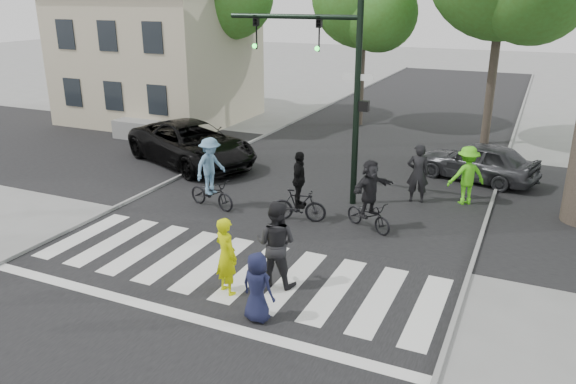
% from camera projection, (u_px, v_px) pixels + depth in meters
% --- Properties ---
extents(ground, '(120.00, 120.00, 0.00)m').
position_uv_depth(ground, '(210.00, 287.00, 12.17)').
color(ground, gray).
rests_on(ground, ground).
extents(road_stem, '(10.00, 70.00, 0.01)m').
position_uv_depth(road_stem, '(301.00, 211.00, 16.46)').
color(road_stem, black).
rests_on(road_stem, ground).
extents(road_cross, '(70.00, 10.00, 0.01)m').
position_uv_depth(road_cross, '(336.00, 181.00, 19.03)').
color(road_cross, black).
rests_on(road_cross, ground).
extents(curb_left, '(0.10, 70.00, 0.10)m').
position_uv_depth(curb_left, '(160.00, 186.00, 18.42)').
color(curb_left, gray).
rests_on(curb_left, ground).
extents(curb_right, '(0.10, 70.00, 0.10)m').
position_uv_depth(curb_right, '(480.00, 238.00, 14.47)').
color(curb_right, gray).
rests_on(curb_right, ground).
extents(crosswalk, '(10.00, 3.85, 0.01)m').
position_uv_depth(crosswalk, '(225.00, 274.00, 12.74)').
color(crosswalk, silver).
rests_on(crosswalk, ground).
extents(traffic_signal, '(4.45, 0.29, 6.00)m').
position_uv_depth(traffic_signal, '(330.00, 72.00, 16.05)').
color(traffic_signal, black).
rests_on(traffic_signal, ground).
extents(house, '(8.40, 8.10, 8.82)m').
position_uv_depth(house, '(158.00, 42.00, 27.39)').
color(house, beige).
rests_on(house, ground).
extents(pedestrian_woman, '(0.73, 0.63, 1.70)m').
position_uv_depth(pedestrian_woman, '(226.00, 256.00, 11.69)').
color(pedestrian_woman, '#C7D505').
rests_on(pedestrian_woman, ground).
extents(pedestrian_child, '(0.76, 0.55, 1.42)m').
position_uv_depth(pedestrian_child, '(257.00, 287.00, 10.72)').
color(pedestrian_child, '#171A36').
rests_on(pedestrian_child, ground).
extents(pedestrian_adult, '(0.97, 0.77, 1.93)m').
position_uv_depth(pedestrian_adult, '(276.00, 244.00, 12.00)').
color(pedestrian_adult, black).
rests_on(pedestrian_adult, ground).
extents(cyclist_left, '(1.77, 1.20, 2.13)m').
position_uv_depth(cyclist_left, '(211.00, 178.00, 16.42)').
color(cyclist_left, black).
rests_on(cyclist_left, ground).
extents(cyclist_mid, '(1.59, 0.99, 2.00)m').
position_uv_depth(cyclist_mid, '(299.00, 193.00, 15.47)').
color(cyclist_mid, black).
rests_on(cyclist_mid, ground).
extents(cyclist_right, '(1.61, 1.48, 1.94)m').
position_uv_depth(cyclist_right, '(369.00, 199.00, 14.89)').
color(cyclist_right, black).
rests_on(cyclist_right, ground).
extents(car_suv, '(6.22, 4.64, 1.57)m').
position_uv_depth(car_suv, '(192.00, 144.00, 20.75)').
color(car_suv, black).
rests_on(car_suv, ground).
extents(car_grey, '(4.23, 2.55, 1.35)m').
position_uv_depth(car_grey, '(477.00, 161.00, 18.95)').
color(car_grey, '#323336').
rests_on(car_grey, ground).
extents(bystander_hivis, '(1.33, 1.20, 1.79)m').
position_uv_depth(bystander_hivis, '(467.00, 175.00, 16.74)').
color(bystander_hivis, '#57DD1B').
rests_on(bystander_hivis, ground).
extents(bystander_dark, '(0.75, 0.58, 1.83)m').
position_uv_depth(bystander_dark, '(418.00, 173.00, 16.88)').
color(bystander_dark, black).
rests_on(bystander_dark, ground).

